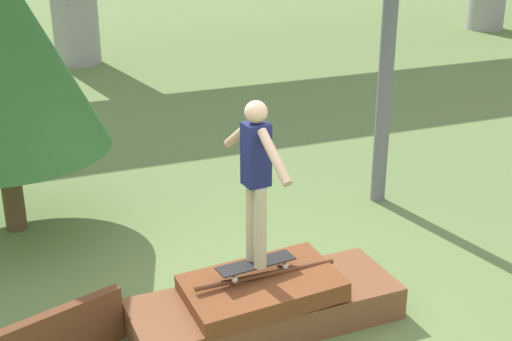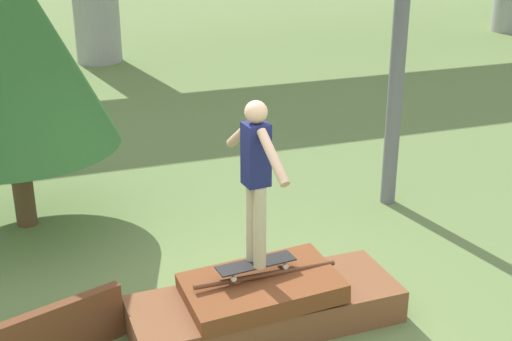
% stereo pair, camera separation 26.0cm
% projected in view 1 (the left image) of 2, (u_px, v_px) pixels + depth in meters
% --- Properties ---
extents(ground_plane, '(80.00, 80.00, 0.00)m').
position_uv_depth(ground_plane, '(266.00, 324.00, 7.10)').
color(ground_plane, olive).
extents(scrap_pile, '(2.69, 1.00, 0.59)m').
position_uv_depth(scrap_pile, '(265.00, 304.00, 7.01)').
color(scrap_pile, brown).
rests_on(scrap_pile, ground_plane).
extents(scrap_plank_loose, '(1.28, 0.55, 0.57)m').
position_uv_depth(scrap_plank_loose, '(56.00, 338.00, 6.40)').
color(scrap_plank_loose, brown).
rests_on(scrap_plank_loose, ground_plane).
extents(skateboard, '(0.81, 0.29, 0.09)m').
position_uv_depth(skateboard, '(256.00, 264.00, 6.88)').
color(skateboard, black).
rests_on(skateboard, scrap_pile).
extents(skater, '(0.24, 1.20, 1.63)m').
position_uv_depth(skater, '(256.00, 172.00, 6.52)').
color(skater, '#C6B78E').
rests_on(skater, skateboard).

